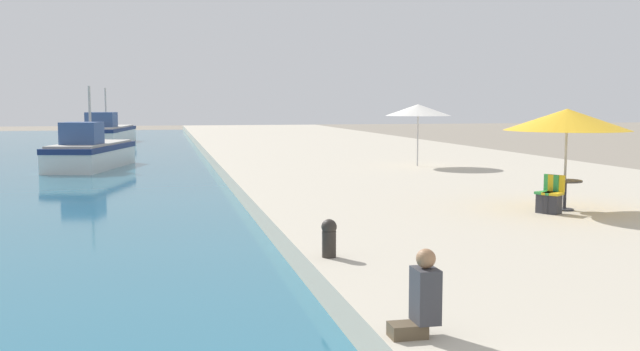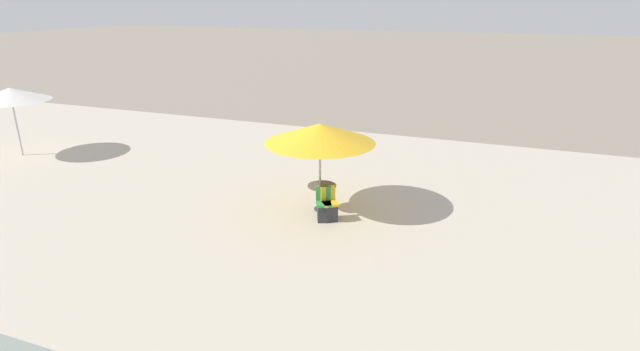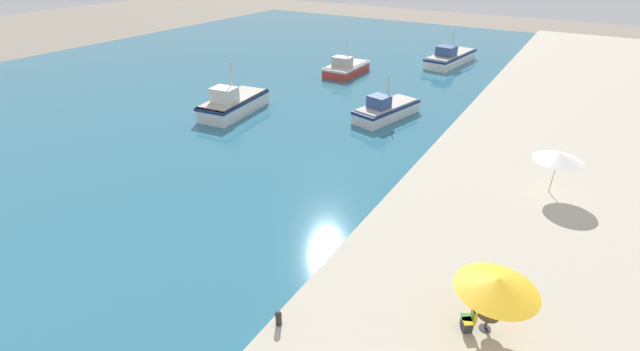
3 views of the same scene
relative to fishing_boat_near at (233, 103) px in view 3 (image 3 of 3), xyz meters
The scene contains 12 objects.
water_basin 15.25m from the fishing_boat_near, 131.93° to the left, with size 56.00×90.00×0.04m.
quay_promenade 28.21m from the fishing_boat_near, 23.67° to the left, with size 16.00×90.00×0.53m.
fishing_boat_near is the anchor object (origin of this frame).
fishing_boat_mid 13.52m from the fishing_boat_near, 26.43° to the left, with size 3.90×7.11×3.92m.
fishing_boat_far 16.83m from the fishing_boat_near, 81.88° to the left, with size 3.10×6.21×3.84m.
fishing_boat_distant 29.92m from the fishing_boat_near, 67.96° to the left, with size 4.14×9.77×4.28m.
cafe_umbrella_pink 28.68m from the fishing_boat_near, 28.78° to the right, with size 3.01×3.01×2.47m.
cafe_umbrella_white 25.96m from the fishing_boat_near, ahead, with size 2.71×2.71×2.57m.
cafe_table 28.63m from the fishing_boat_near, 28.94° to the right, with size 0.80×0.80×0.74m.
cafe_chair_left 28.35m from the fishing_boat_near, 30.28° to the right, with size 0.58×0.58×0.91m.
cafe_chair_right 28.21m from the fishing_boat_near, 30.12° to the right, with size 0.56×0.54×0.91m.
mooring_bollard 25.48m from the fishing_boat_near, 44.37° to the right, with size 0.26×0.26×0.65m.
Camera 3 is at (7.92, -1.32, 13.51)m, focal length 24.00 mm.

